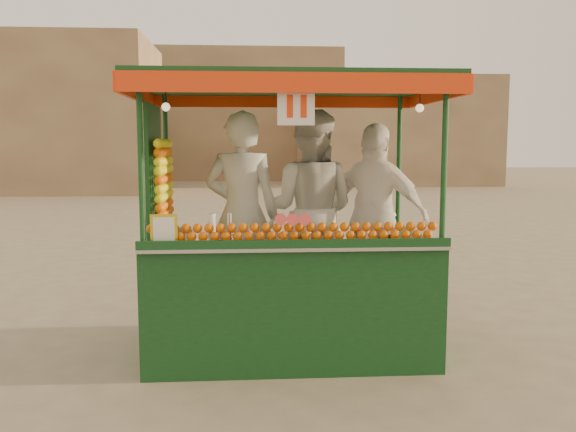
{
  "coord_description": "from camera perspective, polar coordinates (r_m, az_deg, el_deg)",
  "views": [
    {
      "loc": [
        -0.15,
        -5.12,
        1.82
      ],
      "look_at": [
        0.2,
        0.02,
        1.22
      ],
      "focal_mm": 37.13,
      "sensor_mm": 36.0,
      "label": 1
    }
  ],
  "objects": [
    {
      "name": "building_center",
      "position": [
        35.21,
        -7.02,
        9.38
      ],
      "size": [
        14.0,
        7.0,
        7.0
      ],
      "primitive_type": "cube",
      "color": "tan",
      "rests_on": "ground"
    },
    {
      "name": "building_left",
      "position": [
        26.66,
        -23.59,
        8.68
      ],
      "size": [
        10.0,
        6.0,
        6.0
      ],
      "primitive_type": "cube",
      "color": "tan",
      "rests_on": "ground"
    },
    {
      "name": "ground",
      "position": [
        5.44,
        -2.17,
        -12.91
      ],
      "size": [
        90.0,
        90.0,
        0.0
      ],
      "primitive_type": "plane",
      "color": "#716451",
      "rests_on": "ground"
    },
    {
      "name": "vendor_left",
      "position": [
        5.47,
        -4.44,
        0.23
      ],
      "size": [
        0.74,
        0.55,
        1.86
      ],
      "rotation": [
        0.0,
        0.0,
        2.98
      ],
      "color": "beige",
      "rests_on": "ground"
    },
    {
      "name": "vendor_middle",
      "position": [
        5.63,
        2.08,
        0.53
      ],
      "size": [
        1.09,
        0.96,
        1.88
      ],
      "rotation": [
        0.0,
        0.0,
        2.83
      ],
      "color": "beige",
      "rests_on": "ground"
    },
    {
      "name": "building_right",
      "position": [
        29.99,
        9.97,
        7.9
      ],
      "size": [
        9.0,
        6.0,
        5.0
      ],
      "primitive_type": "cube",
      "color": "tan",
      "rests_on": "ground"
    },
    {
      "name": "juice_cart",
      "position": [
        5.23,
        -0.57,
        -4.84
      ],
      "size": [
        2.64,
        1.71,
        2.4
      ],
      "color": "#0E3618",
      "rests_on": "ground"
    },
    {
      "name": "vendor_right",
      "position": [
        5.65,
        8.38,
        -0.12
      ],
      "size": [
        1.09,
        0.94,
        1.76
      ],
      "rotation": [
        0.0,
        0.0,
        2.54
      ],
      "color": "white",
      "rests_on": "ground"
    }
  ]
}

